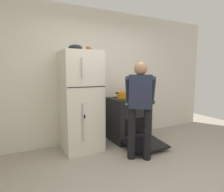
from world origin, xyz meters
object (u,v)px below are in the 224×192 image
object	(u,v)px
coffee_mug	(88,49)
mixing_bowl	(75,48)
refrigerator	(81,101)
stove_range	(129,119)
pepper_mill	(135,92)
person_cook	(140,102)
red_pot	(123,95)

from	to	relation	value
coffee_mug	mixing_bowl	distance (m)	0.27
refrigerator	coffee_mug	world-z (taller)	coffee_mug
stove_range	pepper_mill	world-z (taller)	pepper_mill
refrigerator	pepper_mill	xyz separation A→B (m)	(1.34, 0.20, 0.09)
stove_range	mixing_bowl	distance (m)	1.81
person_cook	pepper_mill	distance (m)	1.20
refrigerator	person_cook	world-z (taller)	refrigerator
red_pot	pepper_mill	size ratio (longest dim) A/B	2.15
stove_range	coffee_mug	bearing A→B (deg)	175.46
person_cook	mixing_bowl	world-z (taller)	mixing_bowl
refrigerator	mixing_bowl	size ratio (longest dim) A/B	7.41
refrigerator	red_pot	size ratio (longest dim) A/B	5.03
pepper_mill	refrigerator	bearing A→B (deg)	-171.48
refrigerator	stove_range	xyz separation A→B (m)	(1.04, -0.02, -0.46)
person_cook	mixing_bowl	size ratio (longest dim) A/B	6.55
coffee_mug	pepper_mill	world-z (taller)	coffee_mug
stove_range	person_cook	xyz separation A→B (m)	(-0.31, -0.82, 0.51)
mixing_bowl	red_pot	bearing A→B (deg)	-2.99
coffee_mug	pepper_mill	size ratio (longest dim) A/B	0.67
coffee_mug	stove_range	bearing A→B (deg)	-4.54
stove_range	person_cook	size ratio (longest dim) A/B	0.76
refrigerator	stove_range	size ratio (longest dim) A/B	1.49
stove_range	pepper_mill	xyz separation A→B (m)	(0.30, 0.22, 0.55)
red_pot	pepper_mill	world-z (taller)	pepper_mill
stove_range	coffee_mug	distance (m)	1.65
coffee_mug	red_pot	bearing A→B (deg)	-8.19
coffee_mug	mixing_bowl	xyz separation A→B (m)	(-0.26, -0.05, 0.01)
person_cook	red_pot	bearing A→B (deg)	79.41
stove_range	person_cook	bearing A→B (deg)	-110.56
refrigerator	coffee_mug	size ratio (longest dim) A/B	16.15
coffee_mug	mixing_bowl	size ratio (longest dim) A/B	0.46
red_pot	mixing_bowl	size ratio (longest dim) A/B	1.47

